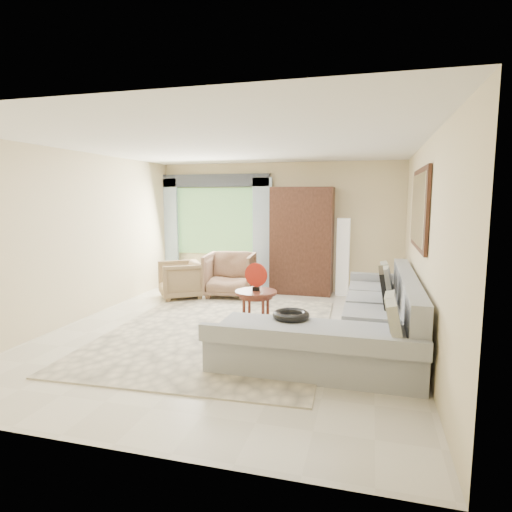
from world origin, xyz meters
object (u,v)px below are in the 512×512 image
(coffee_table, at_px, (256,310))
(armchair_right, at_px, (230,275))
(armoire, at_px, (302,241))
(floor_lamp, at_px, (343,257))
(tv_screen, at_px, (384,288))
(sectional_sofa, at_px, (361,325))
(potted_plant, at_px, (178,272))
(armchair_left, at_px, (180,280))

(coffee_table, relative_size, armchair_right, 0.64)
(armchair_right, xyz_separation_m, armoire, (1.28, 0.67, 0.63))
(coffee_table, distance_m, floor_lamp, 2.93)
(coffee_table, bearing_deg, tv_screen, 2.65)
(tv_screen, xyz_separation_m, armchair_right, (-2.78, 1.90, -0.30))
(armchair_right, bearing_deg, sectional_sofa, -48.59)
(coffee_table, xyz_separation_m, armoire, (0.23, 2.65, 0.74))
(armchair_right, bearing_deg, potted_plant, 146.24)
(floor_lamp, bearing_deg, armchair_right, -160.79)
(sectional_sofa, bearing_deg, armoire, 113.06)
(tv_screen, height_order, potted_plant, tv_screen)
(tv_screen, relative_size, potted_plant, 1.31)
(coffee_table, distance_m, armoire, 2.76)
(coffee_table, bearing_deg, armchair_left, 140.19)
(tv_screen, height_order, coffee_table, tv_screen)
(potted_plant, bearing_deg, armchair_left, -62.36)
(sectional_sofa, bearing_deg, floor_lamp, 98.33)
(potted_plant, height_order, armoire, armoire)
(armchair_left, xyz_separation_m, floor_lamp, (2.95, 1.10, 0.40))
(tv_screen, xyz_separation_m, armoire, (-1.50, 2.57, 0.33))
(armoire, height_order, floor_lamp, armoire)
(armoire, bearing_deg, potted_plant, 178.67)
(sectional_sofa, bearing_deg, armchair_left, 151.27)
(sectional_sofa, height_order, tv_screen, tv_screen)
(potted_plant, bearing_deg, tv_screen, -31.88)
(armoire, bearing_deg, coffee_table, -94.87)
(potted_plant, distance_m, floor_lamp, 3.56)
(armchair_right, bearing_deg, coffee_table, -68.92)
(sectional_sofa, xyz_separation_m, floor_lamp, (-0.43, 2.96, 0.47))
(potted_plant, relative_size, floor_lamp, 0.38)
(sectional_sofa, distance_m, potted_plant, 4.94)
(sectional_sofa, relative_size, armchair_left, 4.49)
(coffee_table, height_order, armchair_left, armchair_left)
(coffee_table, relative_size, armchair_left, 0.77)
(coffee_table, distance_m, armchair_left, 2.50)
(armchair_left, distance_m, floor_lamp, 3.17)
(coffee_table, height_order, armchair_right, armchair_right)
(tv_screen, height_order, floor_lamp, floor_lamp)
(sectional_sofa, relative_size, armoire, 1.65)
(tv_screen, height_order, armchair_right, tv_screen)
(armchair_right, bearing_deg, armoire, 20.43)
(armchair_right, distance_m, potted_plant, 1.62)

